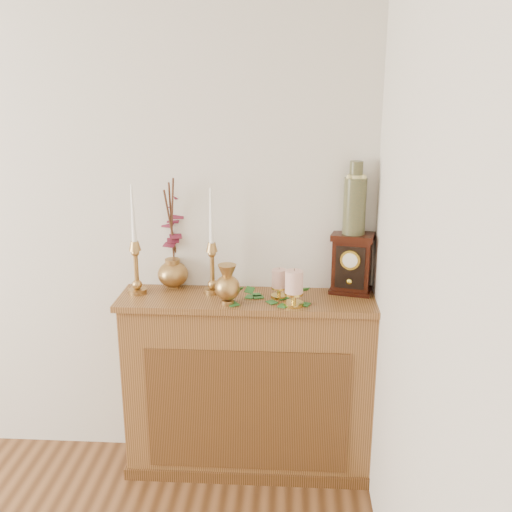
# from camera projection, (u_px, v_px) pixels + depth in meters

# --- Properties ---
(console_shelf) EXTENTS (1.24, 0.34, 0.93)m
(console_shelf) POSITION_uv_depth(u_px,v_px,m) (249.00, 390.00, 2.98)
(console_shelf) COLOR brown
(console_shelf) RESTS_ON ground
(candlestick_left) EXTENTS (0.09, 0.09, 0.53)m
(candlestick_left) POSITION_uv_depth(u_px,v_px,m) (136.00, 259.00, 2.84)
(candlestick_left) COLOR #AD8545
(candlestick_left) RESTS_ON console_shelf
(candlestick_center) EXTENTS (0.09, 0.09, 0.51)m
(candlestick_center) POSITION_uv_depth(u_px,v_px,m) (212.00, 260.00, 2.85)
(candlestick_center) COLOR #AD8545
(candlestick_center) RESTS_ON console_shelf
(bud_vase) EXTENTS (0.12, 0.12, 0.19)m
(bud_vase) POSITION_uv_depth(u_px,v_px,m) (227.00, 285.00, 2.73)
(bud_vase) COLOR #AD8545
(bud_vase) RESTS_ON console_shelf
(ginger_jar) EXTENTS (0.23, 0.24, 0.56)m
(ginger_jar) POSITION_uv_depth(u_px,v_px,m) (173.00, 237.00, 2.94)
(ginger_jar) COLOR #AD8545
(ginger_jar) RESTS_ON console_shelf
(pillar_candle_left) EXTENTS (0.08, 0.08, 0.15)m
(pillar_candle_left) POSITION_uv_depth(u_px,v_px,m) (279.00, 282.00, 2.81)
(pillar_candle_left) COLOR gold
(pillar_candle_left) RESTS_ON console_shelf
(pillar_candle_right) EXTENTS (0.09, 0.09, 0.18)m
(pillar_candle_right) POSITION_uv_depth(u_px,v_px,m) (294.00, 286.00, 2.71)
(pillar_candle_right) COLOR gold
(pillar_candle_right) RESTS_ON console_shelf
(ivy_garland) EXTENTS (0.40, 0.18, 0.08)m
(ivy_garland) POSITION_uv_depth(u_px,v_px,m) (253.00, 298.00, 2.79)
(ivy_garland) COLOR #266125
(ivy_garland) RESTS_ON console_shelf
(mantel_clock) EXTENTS (0.22, 0.18, 0.29)m
(mantel_clock) POSITION_uv_depth(u_px,v_px,m) (352.00, 264.00, 2.86)
(mantel_clock) COLOR black
(mantel_clock) RESTS_ON console_shelf
(ceramic_vase) EXTENTS (0.11, 0.11, 0.34)m
(ceramic_vase) POSITION_uv_depth(u_px,v_px,m) (355.00, 202.00, 2.78)
(ceramic_vase) COLOR #183127
(ceramic_vase) RESTS_ON mantel_clock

